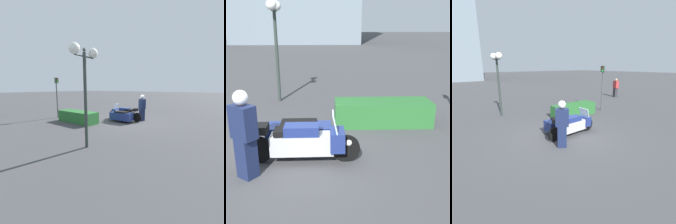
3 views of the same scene
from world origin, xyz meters
The scene contains 7 objects.
ground_plane centered at (0.00, 0.00, 0.00)m, with size 160.00×160.00×0.00m, color #424244.
police_motorcycle centered at (0.35, 0.22, 0.46)m, with size 2.59×1.25×1.15m.
officer_rider centered at (-0.74, -0.74, 0.96)m, with size 0.58×0.53×1.82m.
hedge_bush_curbside centered at (2.55, 2.26, 0.37)m, with size 2.91×0.99×0.75m, color #28662D.
twin_lamp_post centered at (-1.07, 5.02, 3.02)m, with size 0.38×1.28×3.78m.
traffic_light_near centered at (4.98, 2.11, 2.03)m, with size 0.23×0.27×3.05m.
pedestrian_bystander centered at (10.32, 4.74, 0.91)m, with size 0.45×0.59×1.82m.
Camera 3 is at (-4.59, -5.68, 3.07)m, focal length 28.00 mm.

